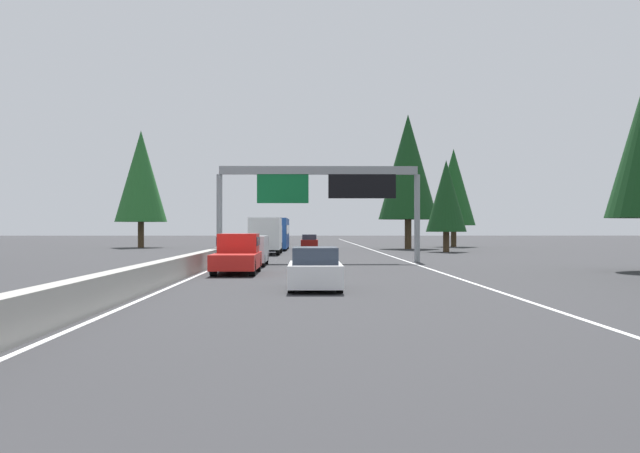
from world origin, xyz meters
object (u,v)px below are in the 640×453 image
sedan_mid_left (281,239)px  conifer_right_distant (454,187)px  sedan_mid_right (315,270)px  sedan_far_center (309,242)px  sign_gantry_overhead (321,186)px  minivan_near_center (249,249)px  pickup_distant_b (237,254)px  conifer_right_mid (446,196)px  conifer_left_mid (141,176)px  bus_far_left (275,232)px  box_truck_distant_a (266,235)px  conifer_right_far (408,167)px

sedan_mid_left → conifer_right_distant: bearing=-125.2°
sedan_mid_right → sedan_far_center: (55.85, 0.05, 0.00)m
sign_gantry_overhead → minivan_near_center: sign_gantry_overhead is taller
pickup_distant_b → conifer_right_mid: size_ratio=0.68×
conifer_left_mid → sedan_far_center: bearing=-97.3°
pickup_distant_b → sedan_far_center: size_ratio=1.27×
sign_gantry_overhead → minivan_near_center: size_ratio=2.54×
bus_far_left → box_truck_distant_a: 13.45m
sedan_far_center → conifer_right_distant: 18.28m
conifer_right_distant → conifer_left_mid: 35.13m
sign_gantry_overhead → pickup_distant_b: bearing=160.2°
sedan_mid_right → pickup_distant_b: 10.36m
conifer_right_distant → pickup_distant_b: bearing=158.6°
sign_gantry_overhead → conifer_right_distant: 42.61m
sedan_mid_right → bus_far_left: bus_far_left is taller
conifer_right_mid → conifer_right_far: 10.97m
bus_far_left → sedan_far_center: bus_far_left is taller
pickup_distant_b → sedan_mid_right: bearing=-159.9°
box_truck_distant_a → conifer_left_mid: (21.92, 14.95, 6.24)m
sedan_far_center → sedan_mid_right: bearing=-179.9°
bus_far_left → box_truck_distant_a: size_ratio=1.35×
sedan_far_center → box_truck_distant_a: (-19.54, 3.57, 0.93)m
conifer_right_mid → conifer_left_mid: size_ratio=0.64×
sedan_mid_left → conifer_right_mid: 37.01m
box_truck_distant_a → sedan_far_center: bearing=-10.4°
pickup_distant_b → conifer_right_distant: size_ratio=0.50×
sign_gantry_overhead → sedan_far_center: sign_gantry_overhead is taller
sign_gantry_overhead → pickup_distant_b: size_ratio=2.26×
sign_gantry_overhead → conifer_right_distant: size_ratio=1.13×
bus_far_left → conifer_right_mid: (-7.90, -15.60, 3.28)m
minivan_near_center → box_truck_distant_a: box_truck_distant_a is taller
sign_gantry_overhead → box_truck_distant_a: 15.93m
bus_far_left → sedan_far_center: (6.09, -3.40, -1.03)m
sedan_mid_right → conifer_left_mid: size_ratio=0.34×
bus_far_left → sedan_mid_left: 25.28m
bus_far_left → conifer_left_mid: bearing=60.8°
sedan_mid_left → minivan_near_center: 57.92m
sign_gantry_overhead → conifer_right_far: conifer_right_far is taller
pickup_distant_b → sedan_far_center: 46.26m
sedan_far_center → conifer_right_distant: bearing=-73.4°
sedan_mid_right → bus_far_left: 49.89m
sign_gantry_overhead → bus_far_left: size_ratio=1.10×
sedan_mid_left → conifer_left_mid: (-16.79, 14.87, 7.17)m
sedan_mid_left → conifer_right_far: 27.86m
sedan_mid_right → sedan_far_center: 55.85m
sedan_mid_left → conifer_right_mid: size_ratio=0.53×
conifer_right_distant → conifer_right_far: bearing=143.8°
pickup_distant_b → sedan_mid_left: bearing=0.1°
pickup_distant_b → conifer_right_far: size_ratio=0.40×
sedan_mid_left → conifer_right_far: (-22.94, -13.80, 7.74)m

